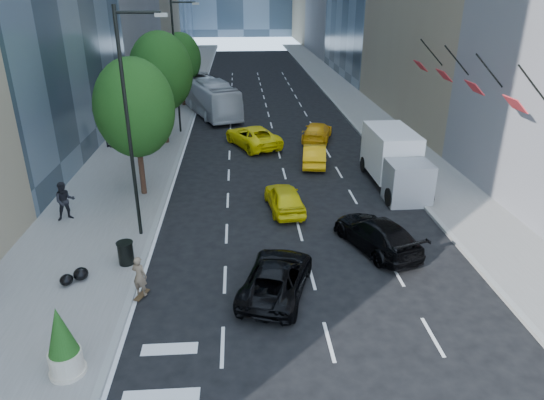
{
  "coord_description": "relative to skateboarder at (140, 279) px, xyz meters",
  "views": [
    {
      "loc": [
        -1.76,
        -16.62,
        10.63
      ],
      "look_at": [
        -0.32,
        4.17,
        1.6
      ],
      "focal_mm": 32.0,
      "sensor_mm": 36.0,
      "label": 1
    }
  ],
  "objects": [
    {
      "name": "taxi_c",
      "position": [
        4.81,
        19.0,
        -0.04
      ],
      "size": [
        4.59,
        6.09,
        1.54
      ],
      "primitive_type": "imported",
      "rotation": [
        0.0,
        0.0,
        3.56
      ],
      "color": "yellow",
      "rests_on": "ground"
    },
    {
      "name": "ground",
      "position": [
        5.6,
        1.0,
        -0.81
      ],
      "size": [
        160.0,
        160.0,
        0.0
      ],
      "primitive_type": "plane",
      "color": "black",
      "rests_on": "ground"
    },
    {
      "name": "sidewalk_left",
      "position": [
        -3.4,
        31.0,
        -0.73
      ],
      "size": [
        6.0,
        120.0,
        0.15
      ],
      "primitive_type": "cube",
      "color": "slate",
      "rests_on": "ground"
    },
    {
      "name": "trash_can",
      "position": [
        -1.0,
        2.28,
        -0.18
      ],
      "size": [
        0.63,
        0.63,
        0.95
      ],
      "primitive_type": "cylinder",
      "color": "black",
      "rests_on": "sidewalk_left"
    },
    {
      "name": "traffic_signal",
      "position": [
        -0.8,
        41.0,
        3.43
      ],
      "size": [
        2.48,
        0.53,
        5.2
      ],
      "color": "black",
      "rests_on": "sidewalk_left"
    },
    {
      "name": "city_bus",
      "position": [
        1.16,
        29.67,
        0.79
      ],
      "size": [
        6.24,
        11.73,
        3.2
      ],
      "primitive_type": "imported",
      "rotation": [
        0.0,
        0.0,
        0.33
      ],
      "color": "silver",
      "rests_on": "ground"
    },
    {
      "name": "facade_flags",
      "position": [
        16.24,
        11.0,
        5.38
      ],
      "size": [
        1.85,
        13.3,
        2.05
      ],
      "color": "black",
      "rests_on": "ground"
    },
    {
      "name": "tree_mid",
      "position": [
        -1.6,
        20.0,
        4.51
      ],
      "size": [
        4.5,
        4.5,
        7.99
      ],
      "color": "black",
      "rests_on": "sidewalk_left"
    },
    {
      "name": "pedestrian_a",
      "position": [
        -4.81,
        6.83,
        0.33
      ],
      "size": [
        1.17,
        1.05,
        1.96
      ],
      "primitive_type": "imported",
      "rotation": [
        0.0,
        0.0,
        0.39
      ],
      "color": "black",
      "rests_on": "sidewalk_left"
    },
    {
      "name": "lamp_near",
      "position": [
        -0.72,
        5.0,
        5.01
      ],
      "size": [
        2.13,
        0.22,
        10.0
      ],
      "color": "black",
      "rests_on": "sidewalk_left"
    },
    {
      "name": "taxi_a",
      "position": [
        6.1,
        7.5,
        -0.11
      ],
      "size": [
        2.09,
        4.25,
        1.39
      ],
      "primitive_type": "imported",
      "rotation": [
        0.0,
        0.0,
        3.25
      ],
      "color": "yellow",
      "rests_on": "ground"
    },
    {
      "name": "lamp_far",
      "position": [
        -0.72,
        23.0,
        5.01
      ],
      "size": [
        2.13,
        0.22,
        10.0
      ],
      "color": "black",
      "rests_on": "sidewalk_left"
    },
    {
      "name": "garbage_bags",
      "position": [
        -2.72,
        1.03,
        -0.43
      ],
      "size": [
        0.99,
        0.95,
        0.49
      ],
      "color": "black",
      "rests_on": "sidewalk_left"
    },
    {
      "name": "black_sedan_mercedes",
      "position": [
        9.8,
        3.1,
        -0.09
      ],
      "size": [
        3.57,
        5.32,
        1.43
      ],
      "primitive_type": "imported",
      "rotation": [
        0.0,
        0.0,
        3.49
      ],
      "color": "black",
      "rests_on": "ground"
    },
    {
      "name": "taxi_b",
      "position": [
        8.74,
        14.63,
        -0.12
      ],
      "size": [
        2.07,
        4.36,
        1.38
      ],
      "primitive_type": "imported",
      "rotation": [
        0.0,
        0.0,
        2.99
      ],
      "color": "#ECA60C",
      "rests_on": "ground"
    },
    {
      "name": "black_sedan_lincoln",
      "position": [
        5.1,
        -0.0,
        -0.15
      ],
      "size": [
        3.5,
        5.18,
        1.32
      ],
      "primitive_type": "imported",
      "rotation": [
        0.0,
        0.0,
        2.84
      ],
      "color": "black",
      "rests_on": "ground"
    },
    {
      "name": "planter_shrub",
      "position": [
        -1.45,
        -4.0,
        0.45
      ],
      "size": [
        0.97,
        0.97,
        2.32
      ],
      "color": "#BFB49F",
      "rests_on": "sidewalk_left"
    },
    {
      "name": "taxi_d",
      "position": [
        9.8,
        20.18,
        -0.12
      ],
      "size": [
        3.17,
        5.1,
        1.38
      ],
      "primitive_type": "imported",
      "rotation": [
        0.0,
        0.0,
        2.86
      ],
      "color": "#FFB40D",
      "rests_on": "ground"
    },
    {
      "name": "pedestrian_b",
      "position": [
        -5.6,
        19.0,
        0.32
      ],
      "size": [
        1.23,
        0.95,
        1.95
      ],
      "primitive_type": "imported",
      "rotation": [
        0.0,
        0.0,
        2.66
      ],
      "color": "black",
      "rests_on": "sidewalk_left"
    },
    {
      "name": "tree_far",
      "position": [
        -1.6,
        33.0,
        3.82
      ],
      "size": [
        3.9,
        3.9,
        6.92
      ],
      "color": "black",
      "rests_on": "sidewalk_left"
    },
    {
      "name": "skateboarder",
      "position": [
        0.0,
        0.0,
        0.0
      ],
      "size": [
        0.69,
        0.58,
        1.61
      ],
      "primitive_type": "imported",
      "rotation": [
        0.0,
        0.0,
        2.75
      ],
      "color": "brown",
      "rests_on": "ground"
    },
    {
      "name": "box_truck",
      "position": [
        12.8,
        10.53,
        0.8
      ],
      "size": [
        2.48,
        6.63,
        3.15
      ],
      "rotation": [
        0.0,
        0.0,
        0.01
      ],
      "color": "white",
      "rests_on": "ground"
    },
    {
      "name": "tree_near",
      "position": [
        -1.6,
        10.0,
        4.16
      ],
      "size": [
        4.2,
        4.2,
        7.46
      ],
      "color": "black",
      "rests_on": "sidewalk_left"
    },
    {
      "name": "sidewalk_right",
      "position": [
        15.6,
        31.0,
        -0.73
      ],
      "size": [
        4.0,
        120.0,
        0.15
      ],
      "primitive_type": "cube",
      "color": "slate",
      "rests_on": "ground"
    }
  ]
}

